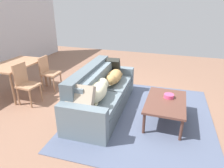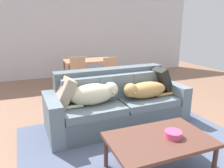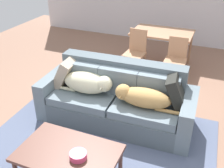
# 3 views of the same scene
# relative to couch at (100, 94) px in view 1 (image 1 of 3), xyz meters

# --- Properties ---
(ground_plane) EXTENTS (10.00, 10.00, 0.00)m
(ground_plane) POSITION_rel_couch_xyz_m (0.23, -0.17, -0.35)
(ground_plane) COLOR #906752
(area_rug) EXTENTS (3.18, 2.82, 0.01)m
(area_rug) POSITION_rel_couch_xyz_m (0.00, -0.89, -0.35)
(area_rug) COLOR slate
(area_rug) RESTS_ON ground
(couch) EXTENTS (2.33, 0.94, 0.92)m
(couch) POSITION_rel_couch_xyz_m (0.00, 0.00, 0.00)
(couch) COLOR slate
(couch) RESTS_ON ground
(dog_on_left_cushion) EXTENTS (0.90, 0.38, 0.32)m
(dog_on_left_cushion) POSITION_rel_couch_xyz_m (-0.41, -0.11, 0.26)
(dog_on_left_cushion) COLOR beige
(dog_on_left_cushion) RESTS_ON couch
(dog_on_right_cushion) EXTENTS (0.91, 0.37, 0.29)m
(dog_on_right_cushion) POSITION_rel_couch_xyz_m (0.42, -0.15, 0.24)
(dog_on_right_cushion) COLOR tan
(dog_on_right_cushion) RESTS_ON couch
(throw_pillow_by_left_arm) EXTENTS (0.36, 0.48, 0.48)m
(throw_pillow_by_left_arm) POSITION_rel_couch_xyz_m (-0.86, 0.01, 0.31)
(throw_pillow_by_left_arm) COLOR #B8A58D
(throw_pillow_by_left_arm) RESTS_ON couch
(throw_pillow_by_right_arm) EXTENTS (0.37, 0.51, 0.49)m
(throw_pillow_by_right_arm) POSITION_rel_couch_xyz_m (0.86, 0.08, 0.31)
(throw_pillow_by_right_arm) COLOR #262723
(throw_pillow_by_right_arm) RESTS_ON couch
(coffee_table) EXTENTS (1.12, 0.71, 0.44)m
(coffee_table) POSITION_rel_couch_xyz_m (-0.06, -1.33, 0.04)
(coffee_table) COLOR brown
(coffee_table) RESTS_ON ground
(bowl_on_coffee_table) EXTENTS (0.19, 0.19, 0.07)m
(bowl_on_coffee_table) POSITION_rel_couch_xyz_m (0.10, -1.37, 0.12)
(bowl_on_coffee_table) COLOR #EA4C7F
(bowl_on_coffee_table) RESTS_ON coffee_table
(dining_table) EXTENTS (1.25, 0.82, 0.77)m
(dining_table) POSITION_rel_couch_xyz_m (0.13, 2.23, 0.33)
(dining_table) COLOR tan
(dining_table) RESTS_ON ground
(dining_chair_near_left) EXTENTS (0.42, 0.42, 0.91)m
(dining_chair_near_left) POSITION_rel_couch_xyz_m (-0.26, 1.67, 0.15)
(dining_chair_near_left) COLOR tan
(dining_chair_near_left) RESTS_ON ground
(dining_chair_near_right) EXTENTS (0.41, 0.41, 0.86)m
(dining_chair_near_right) POSITION_rel_couch_xyz_m (0.56, 1.65, 0.13)
(dining_chair_near_right) COLOR tan
(dining_chair_near_right) RESTS_ON ground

